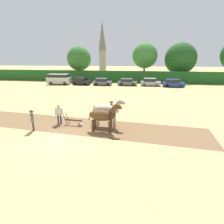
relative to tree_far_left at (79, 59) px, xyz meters
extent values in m
plane|color=tan|center=(10.54, -34.39, -5.40)|extent=(240.00, 240.00, 0.00)
cube|color=brown|center=(9.44, -31.31, -5.39)|extent=(24.02, 5.81, 0.01)
cube|color=#1E511E|center=(10.54, -2.68, -4.05)|extent=(72.56, 1.20, 2.68)
cylinder|color=brown|center=(0.00, 0.00, -3.52)|extent=(0.44, 0.44, 3.75)
sphere|color=#2D6628|center=(0.00, 0.00, 0.01)|extent=(6.04, 6.04, 6.04)
cylinder|color=#423323|center=(16.58, 1.97, -3.18)|extent=(0.44, 0.44, 4.43)
sphere|color=#387533|center=(16.58, 1.97, 0.75)|extent=(6.22, 6.22, 6.22)
cylinder|color=brown|center=(25.20, 2.00, -3.73)|extent=(0.44, 0.44, 3.34)
sphere|color=#1E4C1E|center=(25.20, 2.00, 0.02)|extent=(7.53, 7.53, 7.53)
cylinder|color=gray|center=(1.15, 23.27, -1.19)|extent=(2.61, 2.61, 8.40)
cone|color=slate|center=(1.15, 23.27, 8.14)|extent=(2.88, 2.88, 10.27)
ellipsoid|color=#513319|center=(12.95, -32.17, -4.13)|extent=(2.14, 1.04, 0.82)
cylinder|color=#513319|center=(13.64, -31.99, -4.95)|extent=(0.18, 0.18, 0.90)
cylinder|color=#513319|center=(13.60, -32.47, -4.95)|extent=(0.18, 0.18, 0.90)
cylinder|color=#513319|center=(12.30, -31.88, -4.95)|extent=(0.18, 0.18, 0.90)
cylinder|color=#513319|center=(12.26, -32.35, -4.95)|extent=(0.18, 0.18, 0.90)
cylinder|color=#513319|center=(13.82, -32.25, -3.64)|extent=(0.82, 0.45, 0.89)
ellipsoid|color=#513319|center=(14.24, -32.28, -3.34)|extent=(0.70, 0.32, 0.54)
cube|color=gray|center=(14.01, -32.26, -3.47)|extent=(0.43, 0.12, 0.57)
cylinder|color=gray|center=(11.97, -32.09, -4.22)|extent=(0.31, 0.14, 0.71)
torus|color=black|center=(13.67, -32.23, -4.06)|extent=(0.18, 0.85, 0.85)
ellipsoid|color=#B2A38E|center=(13.04, -31.05, -4.00)|extent=(2.31, 1.05, 0.82)
cylinder|color=#B2A38E|center=(13.79, -30.87, -4.88)|extent=(0.18, 0.18, 1.03)
cylinder|color=#B2A38E|center=(13.75, -31.34, -4.88)|extent=(0.18, 0.18, 1.03)
cylinder|color=#B2A38E|center=(12.33, -30.75, -4.88)|extent=(0.18, 0.18, 1.03)
cylinder|color=#B2A38E|center=(12.29, -31.22, -4.88)|extent=(0.18, 0.18, 1.03)
cylinder|color=#B2A38E|center=(13.99, -31.13, -3.54)|extent=(0.78, 0.45, 0.84)
ellipsoid|color=#B2A38E|center=(14.38, -31.16, -3.26)|extent=(0.70, 0.32, 0.54)
cube|color=black|center=(14.17, -31.14, -3.36)|extent=(0.40, 0.11, 0.53)
cylinder|color=black|center=(11.98, -30.96, -4.08)|extent=(0.31, 0.14, 0.71)
torus|color=black|center=(13.83, -31.11, -3.93)|extent=(0.18, 0.85, 0.84)
cube|color=#4C331E|center=(10.31, -31.38, -4.95)|extent=(1.52, 0.23, 0.12)
cube|color=#939399|center=(10.91, -31.43, -5.30)|extent=(0.50, 0.24, 0.39)
cylinder|color=#4C331E|center=(9.64, -31.13, -4.85)|extent=(0.40, 0.09, 0.96)
cylinder|color=#4C331E|center=(9.61, -31.52, -4.85)|extent=(0.40, 0.09, 0.96)
cylinder|color=#28334C|center=(9.05, -31.17, -4.98)|extent=(0.14, 0.14, 0.82)
cylinder|color=#28334C|center=(8.86, -31.29, -4.98)|extent=(0.14, 0.14, 0.82)
cube|color=silver|center=(8.96, -31.23, -4.28)|extent=(0.51, 0.42, 0.58)
sphere|color=tan|center=(8.96, -31.23, -3.87)|extent=(0.22, 0.22, 0.22)
cylinder|color=silver|center=(9.20, -31.08, -4.30)|extent=(0.09, 0.09, 0.55)
cylinder|color=silver|center=(8.71, -31.38, -4.30)|extent=(0.09, 0.09, 0.55)
cylinder|color=tan|center=(8.96, -31.23, -3.80)|extent=(0.42, 0.42, 0.02)
cylinder|color=tan|center=(8.96, -31.23, -3.75)|extent=(0.21, 0.21, 0.10)
cylinder|color=#28334C|center=(13.24, -29.23, -4.97)|extent=(0.14, 0.14, 0.85)
cylinder|color=#28334C|center=(13.25, -29.45, -4.97)|extent=(0.14, 0.14, 0.85)
cube|color=#4C6B4C|center=(13.24, -29.34, -4.25)|extent=(0.23, 0.50, 0.60)
sphere|color=tan|center=(13.24, -29.34, -3.83)|extent=(0.23, 0.23, 0.23)
cylinder|color=#4C6B4C|center=(13.23, -29.05, -4.27)|extent=(0.09, 0.09, 0.56)
cylinder|color=#4C6B4C|center=(13.26, -29.63, -4.27)|extent=(0.09, 0.09, 0.56)
cylinder|color=#42382D|center=(13.24, -29.34, -3.76)|extent=(0.44, 0.44, 0.02)
cylinder|color=#42382D|center=(13.24, -29.34, -3.71)|extent=(0.22, 0.22, 0.10)
cylinder|color=#38332D|center=(7.53, -32.92, -4.99)|extent=(0.14, 0.14, 0.81)
cylinder|color=#38332D|center=(7.65, -33.09, -4.99)|extent=(0.14, 0.14, 0.81)
cube|color=#4C6B4C|center=(7.59, -33.00, -4.30)|extent=(0.43, 0.50, 0.57)
sphere|color=tan|center=(7.59, -33.00, -3.90)|extent=(0.22, 0.22, 0.22)
cylinder|color=#4C6B4C|center=(7.43, -32.77, -4.32)|extent=(0.09, 0.09, 0.54)
cylinder|color=#4C6B4C|center=(7.75, -33.24, -4.32)|extent=(0.09, 0.09, 0.54)
cylinder|color=#42382D|center=(7.59, -33.00, -3.84)|extent=(0.42, 0.42, 0.02)
cylinder|color=#42382D|center=(7.59, -33.00, -3.79)|extent=(0.21, 0.21, 0.10)
cube|color=#BCBCC1|center=(-1.88, -8.36, -4.51)|extent=(5.12, 2.25, 1.35)
cube|color=black|center=(-1.88, -8.36, -3.52)|extent=(4.50, 2.02, 0.62)
cube|color=#BCBCC1|center=(-1.88, -8.36, -3.18)|extent=(4.50, 2.02, 0.06)
cylinder|color=black|center=(-0.38, -7.41, -5.02)|extent=(0.77, 0.27, 0.76)
cylinder|color=black|center=(-0.28, -9.13, -5.02)|extent=(0.77, 0.27, 0.76)
cylinder|color=black|center=(-3.48, -7.60, -5.02)|extent=(0.77, 0.27, 0.76)
cylinder|color=black|center=(-3.37, -9.32, -5.02)|extent=(0.77, 0.27, 0.76)
cube|color=black|center=(3.20, -8.18, -4.85)|extent=(4.15, 2.33, 0.74)
cube|color=black|center=(3.00, -8.15, -4.17)|extent=(2.56, 1.94, 0.62)
cube|color=black|center=(3.00, -8.15, -3.83)|extent=(2.56, 1.94, 0.06)
cylinder|color=black|center=(4.51, -7.55, -5.07)|extent=(0.67, 0.30, 0.64)
cylinder|color=black|center=(4.30, -9.13, -5.07)|extent=(0.67, 0.30, 0.64)
cylinder|color=black|center=(2.09, -7.23, -5.07)|extent=(0.67, 0.30, 0.64)
cylinder|color=black|center=(1.88, -8.81, -5.07)|extent=(0.67, 0.30, 0.64)
cube|color=#565B66|center=(7.82, -8.12, -4.88)|extent=(4.04, 1.92, 0.68)
cube|color=black|center=(7.62, -8.13, -4.26)|extent=(2.45, 1.67, 0.56)
cube|color=#565B66|center=(7.62, -8.13, -3.95)|extent=(2.45, 1.67, 0.06)
cylinder|color=black|center=(9.00, -7.31, -5.08)|extent=(0.64, 0.25, 0.63)
cylinder|color=black|center=(9.08, -8.81, -5.08)|extent=(0.64, 0.25, 0.63)
cylinder|color=black|center=(6.55, -7.43, -5.08)|extent=(0.64, 0.25, 0.63)
cylinder|color=black|center=(6.63, -8.93, -5.08)|extent=(0.64, 0.25, 0.63)
cube|color=#565B66|center=(13.09, -7.57, -4.88)|extent=(4.03, 1.75, 0.66)
cube|color=black|center=(12.89, -7.56, -4.29)|extent=(2.42, 1.56, 0.53)
cube|color=#565B66|center=(12.89, -7.56, -3.99)|extent=(2.42, 1.56, 0.06)
cylinder|color=black|center=(14.34, -6.84, -5.06)|extent=(0.68, 0.23, 0.67)
cylinder|color=black|center=(14.32, -8.32, -5.06)|extent=(0.68, 0.23, 0.67)
cylinder|color=black|center=(11.86, -6.81, -5.06)|extent=(0.68, 0.23, 0.67)
cylinder|color=black|center=(11.84, -8.29, -5.06)|extent=(0.68, 0.23, 0.67)
cube|color=#9E9EA8|center=(17.88, -7.38, -4.85)|extent=(4.11, 1.94, 0.73)
cube|color=black|center=(17.67, -7.37, -4.18)|extent=(2.50, 1.68, 0.61)
cube|color=#9E9EA8|center=(17.67, -7.37, -3.85)|extent=(2.50, 1.68, 0.06)
cylinder|color=black|center=(19.16, -6.69, -5.06)|extent=(0.67, 0.26, 0.66)
cylinder|color=black|center=(19.08, -8.20, -5.06)|extent=(0.67, 0.26, 0.66)
cylinder|color=black|center=(16.67, -6.56, -5.06)|extent=(0.67, 0.26, 0.66)
cylinder|color=black|center=(16.59, -8.06, -5.06)|extent=(0.67, 0.26, 0.66)
cube|color=navy|center=(22.32, -8.13, -4.86)|extent=(4.17, 1.85, 0.71)
cube|color=black|center=(22.11, -8.13, -4.20)|extent=(2.50, 1.66, 0.59)
cube|color=navy|center=(22.11, -8.13, -3.88)|extent=(2.50, 1.66, 0.06)
cylinder|color=black|center=(23.61, -7.34, -5.06)|extent=(0.67, 0.22, 0.67)
cylinder|color=black|center=(23.60, -8.94, -5.06)|extent=(0.67, 0.22, 0.67)
cylinder|color=black|center=(21.03, -7.32, -5.06)|extent=(0.67, 0.22, 0.67)
cylinder|color=black|center=(21.02, -8.92, -5.06)|extent=(0.67, 0.22, 0.67)
camera|label=1|loc=(15.77, -44.67, 0.08)|focal=28.00mm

